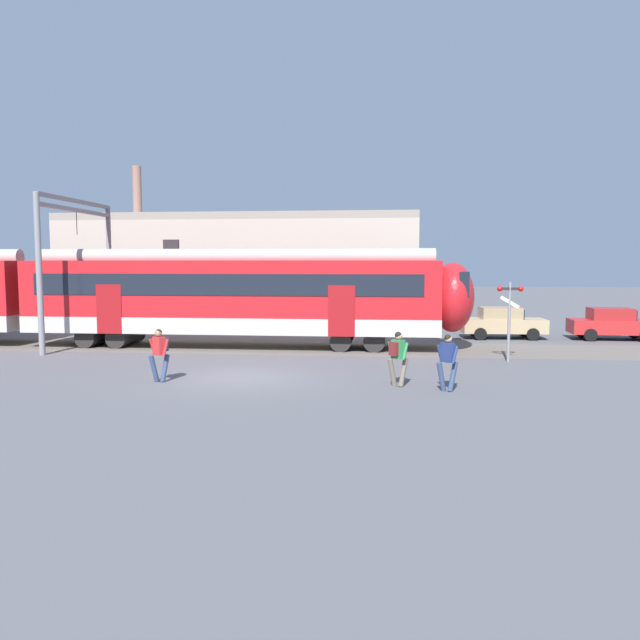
{
  "coord_description": "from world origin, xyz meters",
  "views": [
    {
      "loc": [
        4.68,
        -19.56,
        3.71
      ],
      "look_at": [
        2.27,
        3.26,
        1.6
      ],
      "focal_mm": 35.0,
      "sensor_mm": 36.0,
      "label": 1
    }
  ],
  "objects_px": {
    "commuter_train": "(48,295)",
    "pedestrian_red": "(160,350)",
    "parked_car_tan": "(502,323)",
    "crossing_signal": "(510,309)",
    "parked_car_red": "(613,324)",
    "pedestrian_navy": "(447,358)",
    "pedestrian_green": "(397,354)"
  },
  "relations": [
    {
      "from": "commuter_train",
      "to": "pedestrian_red",
      "type": "relative_size",
      "value": 22.83
    },
    {
      "from": "parked_car_tan",
      "to": "crossing_signal",
      "type": "distance_m",
      "value": 7.71
    },
    {
      "from": "pedestrian_red",
      "to": "parked_car_red",
      "type": "height_order",
      "value": "pedestrian_red"
    },
    {
      "from": "parked_car_red",
      "to": "crossing_signal",
      "type": "bearing_deg",
      "value": -130.01
    },
    {
      "from": "pedestrian_navy",
      "to": "parked_car_red",
      "type": "height_order",
      "value": "pedestrian_navy"
    },
    {
      "from": "pedestrian_red",
      "to": "crossing_signal",
      "type": "bearing_deg",
      "value": 23.87
    },
    {
      "from": "pedestrian_navy",
      "to": "crossing_signal",
      "type": "height_order",
      "value": "crossing_signal"
    },
    {
      "from": "pedestrian_red",
      "to": "parked_car_red",
      "type": "bearing_deg",
      "value": 35.27
    },
    {
      "from": "commuter_train",
      "to": "pedestrian_green",
      "type": "bearing_deg",
      "value": -27.71
    },
    {
      "from": "pedestrian_red",
      "to": "parked_car_tan",
      "type": "bearing_deg",
      "value": 44.87
    },
    {
      "from": "pedestrian_green",
      "to": "crossing_signal",
      "type": "relative_size",
      "value": 0.56
    },
    {
      "from": "pedestrian_green",
      "to": "parked_car_tan",
      "type": "height_order",
      "value": "pedestrian_green"
    },
    {
      "from": "parked_car_tan",
      "to": "parked_car_red",
      "type": "height_order",
      "value": "same"
    },
    {
      "from": "pedestrian_navy",
      "to": "crossing_signal",
      "type": "xyz_separation_m",
      "value": [
        2.8,
        5.65,
        1.05
      ]
    },
    {
      "from": "pedestrian_navy",
      "to": "crossing_signal",
      "type": "bearing_deg",
      "value": 63.63
    },
    {
      "from": "commuter_train",
      "to": "parked_car_tan",
      "type": "relative_size",
      "value": 9.34
    },
    {
      "from": "pedestrian_navy",
      "to": "crossing_signal",
      "type": "relative_size",
      "value": 0.56
    },
    {
      "from": "pedestrian_navy",
      "to": "commuter_train",
      "type": "bearing_deg",
      "value": 152.87
    },
    {
      "from": "parked_car_red",
      "to": "parked_car_tan",
      "type": "bearing_deg",
      "value": -179.8
    },
    {
      "from": "pedestrian_red",
      "to": "pedestrian_green",
      "type": "height_order",
      "value": "same"
    },
    {
      "from": "commuter_train",
      "to": "pedestrian_green",
      "type": "relative_size",
      "value": 22.83
    },
    {
      "from": "parked_car_red",
      "to": "crossing_signal",
      "type": "relative_size",
      "value": 1.35
    },
    {
      "from": "pedestrian_red",
      "to": "crossing_signal",
      "type": "xyz_separation_m",
      "value": [
        11.57,
        5.12,
        1.02
      ]
    },
    {
      "from": "pedestrian_green",
      "to": "pedestrian_navy",
      "type": "distance_m",
      "value": 1.52
    },
    {
      "from": "crossing_signal",
      "to": "parked_car_red",
      "type": "bearing_deg",
      "value": 49.99
    },
    {
      "from": "commuter_train",
      "to": "parked_car_tan",
      "type": "xyz_separation_m",
      "value": [
        20.98,
        4.44,
        -1.47
      ]
    },
    {
      "from": "commuter_train",
      "to": "pedestrian_navy",
      "type": "height_order",
      "value": "commuter_train"
    },
    {
      "from": "parked_car_tan",
      "to": "crossing_signal",
      "type": "height_order",
      "value": "crossing_signal"
    },
    {
      "from": "pedestrian_navy",
      "to": "parked_car_tan",
      "type": "distance_m",
      "value": 13.75
    },
    {
      "from": "commuter_train",
      "to": "parked_car_red",
      "type": "bearing_deg",
      "value": 9.66
    },
    {
      "from": "pedestrian_navy",
      "to": "parked_car_red",
      "type": "relative_size",
      "value": 0.41
    },
    {
      "from": "crossing_signal",
      "to": "parked_car_tan",
      "type": "bearing_deg",
      "value": 81.44
    }
  ]
}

